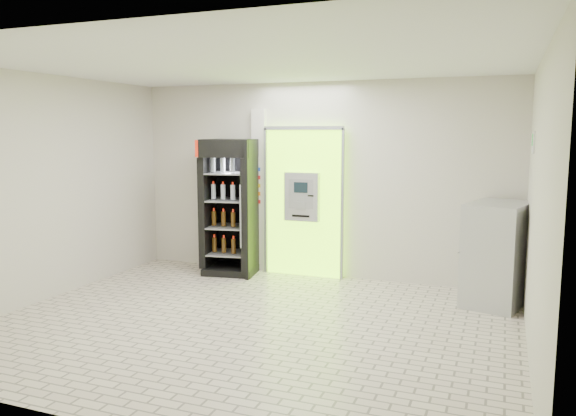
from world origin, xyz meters
The scene contains 7 objects.
ground centered at (0.00, 0.00, 0.00)m, with size 6.00×6.00×0.00m, color beige.
room_shell centered at (0.00, 0.00, 1.84)m, with size 6.00×6.00×6.00m.
atm_assembly centered at (-0.20, 2.41, 1.17)m, with size 1.30×0.24×2.33m.
pillar centered at (-0.98, 2.45, 1.30)m, with size 0.22×0.11×2.60m.
beverage_cooler centered at (-1.32, 2.14, 1.02)m, with size 0.90×0.85×2.13m.
steel_cabinet centered at (2.66, 1.90, 0.67)m, with size 0.92×1.14×1.34m.
exit_sign centered at (2.99, 1.40, 2.12)m, with size 0.02×0.22×0.26m.
Camera 1 is at (2.69, -5.76, 2.24)m, focal length 35.00 mm.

